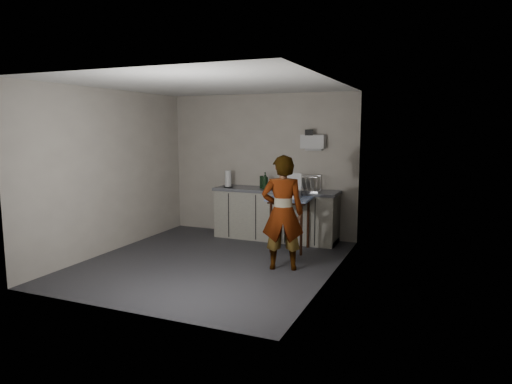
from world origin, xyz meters
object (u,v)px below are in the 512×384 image
at_px(soap_bottle, 265,181).
at_px(dish_rack, 308,188).
at_px(paper_towel, 228,179).
at_px(bakery_box, 291,192).
at_px(kitchen_counter, 276,216).
at_px(side_table, 290,204).
at_px(standing_man, 283,213).
at_px(dark_bottle, 262,182).
at_px(soda_can, 282,186).

bearing_deg(soap_bottle, dish_rack, 6.06).
xyz_separation_m(paper_towel, bakery_box, (1.37, -0.47, -0.10)).
distance_m(kitchen_counter, bakery_box, 0.92).
relative_size(side_table, dish_rack, 2.28).
xyz_separation_m(standing_man, dark_bottle, (-0.97, 1.60, 0.21)).
bearing_deg(paper_towel, side_table, -20.04).
relative_size(kitchen_counter, paper_towel, 7.25).
relative_size(soda_can, dark_bottle, 0.51).
bearing_deg(soda_can, paper_towel, -171.89).
height_order(soda_can, dark_bottle, dark_bottle).
bearing_deg(dish_rack, paper_towel, -176.69).
distance_m(kitchen_counter, soap_bottle, 0.66).
bearing_deg(kitchen_counter, soap_bottle, -149.82).
bearing_deg(dark_bottle, kitchen_counter, -1.96).
height_order(standing_man, dish_rack, standing_man).
xyz_separation_m(kitchen_counter, soap_bottle, (-0.17, -0.10, 0.63)).
height_order(dark_bottle, dish_rack, dish_rack).
distance_m(dish_rack, bakery_box, 0.57).
xyz_separation_m(dark_bottle, paper_towel, (-0.61, -0.11, 0.03)).
distance_m(side_table, soda_can, 0.76).
bearing_deg(soda_can, soap_bottle, -153.38).
relative_size(standing_man, soda_can, 14.27).
bearing_deg(bakery_box, dark_bottle, 138.62).
height_order(side_table, dark_bottle, dark_bottle).
bearing_deg(side_table, dark_bottle, 137.07).
bearing_deg(standing_man, side_table, -95.92).
distance_m(paper_towel, bakery_box, 1.45).
relative_size(soap_bottle, soda_can, 2.66).
relative_size(kitchen_counter, soda_can, 19.67).
bearing_deg(dish_rack, side_table, -103.02).
distance_m(kitchen_counter, dish_rack, 0.81).
bearing_deg(bakery_box, kitchen_counter, 125.78).
bearing_deg(dish_rack, soap_bottle, -173.94).
bearing_deg(paper_towel, soda_can, 8.11).
distance_m(standing_man, paper_towel, 2.18).
bearing_deg(standing_man, paper_towel, -61.66).
bearing_deg(kitchen_counter, dark_bottle, 178.04).
xyz_separation_m(paper_towel, dish_rack, (1.50, 0.09, -0.09)).
distance_m(side_table, standing_man, 1.02).
height_order(side_table, soda_can, soda_can).
relative_size(side_table, dark_bottle, 3.87).
distance_m(side_table, dark_bottle, 1.00).
bearing_deg(kitchen_counter, soda_can, 20.45).
height_order(paper_towel, bakery_box, bakery_box).
relative_size(standing_man, bakery_box, 4.22).
bearing_deg(soda_can, bakery_box, -59.23).
bearing_deg(dish_rack, dark_bottle, 178.28).
height_order(soda_can, bakery_box, bakery_box).
bearing_deg(dark_bottle, soda_can, 4.40).
height_order(kitchen_counter, paper_towel, paper_towel).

